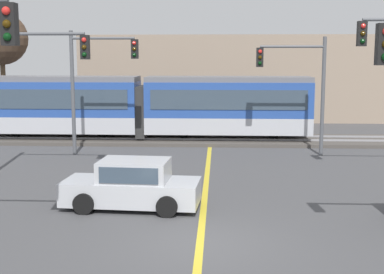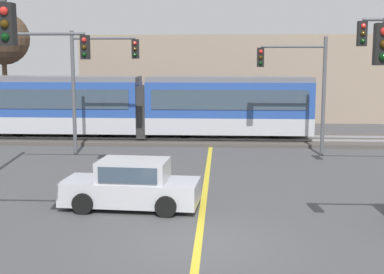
{
  "view_description": "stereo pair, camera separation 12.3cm",
  "coord_description": "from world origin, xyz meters",
  "px_view_note": "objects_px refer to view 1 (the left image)",
  "views": [
    {
      "loc": [
        0.45,
        -12.94,
        4.64
      ],
      "look_at": [
        -0.58,
        7.45,
        1.6
      ],
      "focal_mm": 50.0,
      "sensor_mm": 36.0,
      "label": 1
    },
    {
      "loc": [
        0.57,
        -12.93,
        4.64
      ],
      "look_at": [
        -0.58,
        7.45,
        1.6
      ],
      "focal_mm": 50.0,
      "sensor_mm": 36.0,
      "label": 2
    }
  ],
  "objects_px": {
    "bare_tree_far_west": "(1,39)",
    "sedan_crossing": "(132,186)",
    "light_rail_tram": "(143,105)",
    "traffic_light_far_left": "(95,73)",
    "traffic_light_far_right": "(300,78)",
    "traffic_light_mid_left": "(19,75)"
  },
  "relations": [
    {
      "from": "bare_tree_far_west",
      "to": "sedan_crossing",
      "type": "bearing_deg",
      "value": -58.21
    },
    {
      "from": "sedan_crossing",
      "to": "bare_tree_far_west",
      "type": "height_order",
      "value": "bare_tree_far_west"
    },
    {
      "from": "traffic_light_mid_left",
      "to": "traffic_light_far_left",
      "type": "bearing_deg",
      "value": 71.27
    },
    {
      "from": "light_rail_tram",
      "to": "traffic_light_far_left",
      "type": "relative_size",
      "value": 3.14
    },
    {
      "from": "traffic_light_far_right",
      "to": "traffic_light_mid_left",
      "type": "bearing_deg",
      "value": -154.47
    },
    {
      "from": "traffic_light_far_right",
      "to": "bare_tree_far_west",
      "type": "xyz_separation_m",
      "value": [
        -17.95,
        9.09,
        2.15
      ]
    },
    {
      "from": "sedan_crossing",
      "to": "traffic_light_mid_left",
      "type": "bearing_deg",
      "value": 140.78
    },
    {
      "from": "sedan_crossing",
      "to": "traffic_light_mid_left",
      "type": "relative_size",
      "value": 0.72
    },
    {
      "from": "traffic_light_far_right",
      "to": "light_rail_tram",
      "type": "bearing_deg",
      "value": 153.57
    },
    {
      "from": "bare_tree_far_west",
      "to": "light_rail_tram",
      "type": "bearing_deg",
      "value": -27.18
    },
    {
      "from": "sedan_crossing",
      "to": "traffic_light_far_right",
      "type": "bearing_deg",
      "value": 55.55
    },
    {
      "from": "bare_tree_far_west",
      "to": "traffic_light_far_right",
      "type": "bearing_deg",
      "value": -26.85
    },
    {
      "from": "traffic_light_far_left",
      "to": "traffic_light_far_right",
      "type": "xyz_separation_m",
      "value": [
        9.66,
        0.38,
        -0.22
      ]
    },
    {
      "from": "sedan_crossing",
      "to": "traffic_light_mid_left",
      "type": "height_order",
      "value": "traffic_light_mid_left"
    },
    {
      "from": "light_rail_tram",
      "to": "traffic_light_far_left",
      "type": "xyz_separation_m",
      "value": [
        -1.62,
        -4.38,
        1.85
      ]
    },
    {
      "from": "traffic_light_far_right",
      "to": "traffic_light_mid_left",
      "type": "xyz_separation_m",
      "value": [
        -11.38,
        -5.43,
        0.31
      ]
    },
    {
      "from": "traffic_light_far_left",
      "to": "traffic_light_far_right",
      "type": "bearing_deg",
      "value": 2.24
    },
    {
      "from": "light_rail_tram",
      "to": "traffic_light_far_right",
      "type": "relative_size",
      "value": 3.3
    },
    {
      "from": "light_rail_tram",
      "to": "sedan_crossing",
      "type": "distance_m",
      "value": 13.59
    },
    {
      "from": "traffic_light_mid_left",
      "to": "traffic_light_far_right",
      "type": "bearing_deg",
      "value": 25.53
    },
    {
      "from": "traffic_light_far_left",
      "to": "traffic_light_mid_left",
      "type": "distance_m",
      "value": 5.34
    },
    {
      "from": "sedan_crossing",
      "to": "traffic_light_far_left",
      "type": "xyz_separation_m",
      "value": [
        -3.19,
        9.06,
        3.2
      ]
    }
  ]
}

